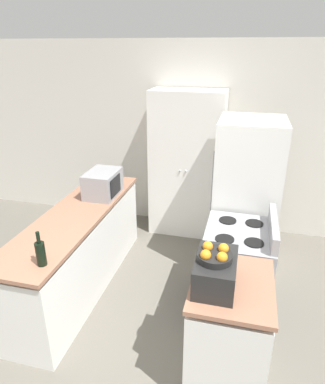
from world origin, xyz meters
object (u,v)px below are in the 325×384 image
(pantry_cabinet, at_px, (186,165))
(fruit_bowl, at_px, (214,255))
(microwave, at_px, (103,184))
(stove, at_px, (236,271))
(wine_bottle, at_px, (41,253))
(toaster_oven, at_px, (215,272))
(refrigerator, at_px, (246,198))

(pantry_cabinet, bearing_deg, fruit_bowl, -75.07)
(microwave, bearing_deg, stove, -16.86)
(wine_bottle, bearing_deg, toaster_oven, 3.74)
(pantry_cabinet, xyz_separation_m, microwave, (-0.78, -1.04, 0.05))
(stove, bearing_deg, pantry_cabinet, 117.66)
(pantry_cabinet, distance_m, wine_bottle, 2.54)
(stove, height_order, toaster_oven, toaster_oven)
(pantry_cabinet, xyz_separation_m, toaster_oven, (0.64, -2.35, 0.02))
(refrigerator, distance_m, toaster_oven, 1.65)
(microwave, bearing_deg, wine_bottle, -86.86)
(wine_bottle, distance_m, fruit_bowl, 1.35)
(toaster_oven, distance_m, fruit_bowl, 0.15)
(microwave, relative_size, fruit_bowl, 1.86)
(wine_bottle, relative_size, toaster_oven, 0.66)
(pantry_cabinet, distance_m, microwave, 1.30)
(pantry_cabinet, height_order, stove, pantry_cabinet)
(microwave, distance_m, wine_bottle, 1.40)
(refrigerator, distance_m, wine_bottle, 2.31)
(microwave, relative_size, wine_bottle, 1.57)
(wine_bottle, height_order, fruit_bowl, fruit_bowl)
(fruit_bowl, bearing_deg, microwave, 136.76)
(stove, distance_m, wine_bottle, 1.85)
(toaster_oven, bearing_deg, fruit_bowl, -125.94)
(stove, relative_size, microwave, 2.29)
(stove, bearing_deg, fruit_bowl, -100.76)
(refrigerator, relative_size, fruit_bowl, 7.19)
(pantry_cabinet, relative_size, wine_bottle, 6.76)
(microwave, distance_m, toaster_oven, 1.94)
(stove, relative_size, refrigerator, 0.59)
(pantry_cabinet, bearing_deg, refrigerator, -40.87)
(microwave, xyz_separation_m, wine_bottle, (0.08, -1.40, -0.04))
(pantry_cabinet, height_order, microwave, pantry_cabinet)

